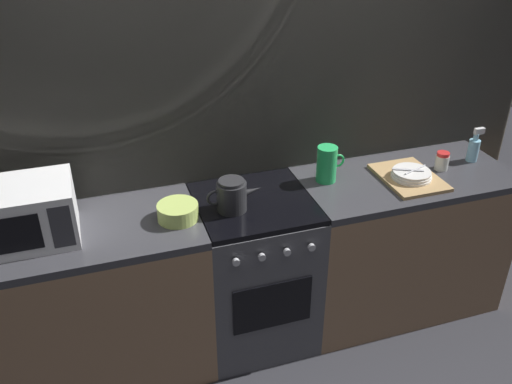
% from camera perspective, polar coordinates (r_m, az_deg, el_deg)
% --- Properties ---
extents(ground_plane, '(8.00, 8.00, 0.00)m').
position_cam_1_polar(ground_plane, '(3.39, -0.17, -14.12)').
color(ground_plane, '#2D2D33').
extents(back_wall, '(3.60, 0.05, 2.40)m').
position_cam_1_polar(back_wall, '(2.98, -2.13, 7.10)').
color(back_wall, '#B2AD9E').
rests_on(back_wall, ground_plane).
extents(counter_left, '(1.20, 0.60, 0.90)m').
position_cam_1_polar(counter_left, '(3.00, -17.08, -11.03)').
color(counter_left, '#997251').
rests_on(counter_left, ground_plane).
extents(stove_unit, '(0.60, 0.63, 0.90)m').
position_cam_1_polar(stove_unit, '(3.09, -0.18, -8.12)').
color(stove_unit, '#4C4C51').
rests_on(stove_unit, ground_plane).
extents(counter_right, '(1.20, 0.60, 0.90)m').
position_cam_1_polar(counter_right, '(3.42, 14.37, -4.97)').
color(counter_right, '#997251').
rests_on(counter_right, ground_plane).
extents(microwave, '(0.46, 0.35, 0.27)m').
position_cam_1_polar(microwave, '(2.69, -22.98, -2.03)').
color(microwave, white).
rests_on(microwave, counter_left).
extents(kettle, '(0.28, 0.15, 0.17)m').
position_cam_1_polar(kettle, '(2.72, -2.51, -0.35)').
color(kettle, '#262628').
rests_on(kettle, stove_unit).
extents(mixing_bowl, '(0.20, 0.20, 0.08)m').
position_cam_1_polar(mixing_bowl, '(2.70, -8.08, -2.03)').
color(mixing_bowl, '#B7D166').
rests_on(mixing_bowl, counter_left).
extents(pitcher, '(0.16, 0.11, 0.20)m').
position_cam_1_polar(pitcher, '(3.00, 7.34, 2.89)').
color(pitcher, green).
rests_on(pitcher, counter_right).
extents(dish_pile, '(0.30, 0.40, 0.07)m').
position_cam_1_polar(dish_pile, '(3.14, 15.61, 1.61)').
color(dish_pile, tan).
rests_on(dish_pile, counter_right).
extents(spice_jar, '(0.08, 0.08, 0.10)m').
position_cam_1_polar(spice_jar, '(3.29, 18.66, 3.05)').
color(spice_jar, silver).
rests_on(spice_jar, counter_right).
extents(spray_bottle, '(0.08, 0.06, 0.20)m').
position_cam_1_polar(spray_bottle, '(3.45, 21.58, 4.24)').
color(spray_bottle, '#8CCCE5').
rests_on(spray_bottle, counter_right).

